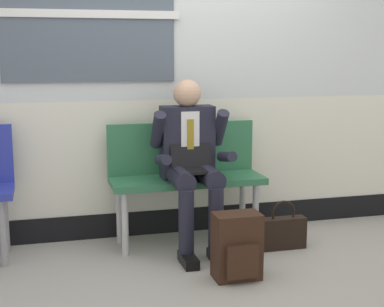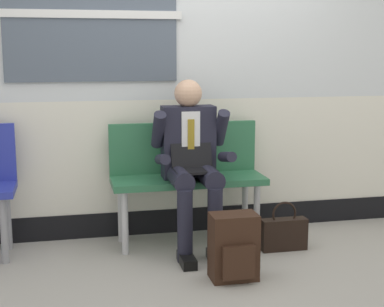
{
  "view_description": "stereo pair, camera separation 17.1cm",
  "coord_description": "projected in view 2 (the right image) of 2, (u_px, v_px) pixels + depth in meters",
  "views": [
    {
      "loc": [
        -1.04,
        -3.96,
        1.49
      ],
      "look_at": [
        0.01,
        0.02,
        0.75
      ],
      "focal_mm": 53.64,
      "sensor_mm": 36.0,
      "label": 1
    },
    {
      "loc": [
        -0.88,
        -4.0,
        1.49
      ],
      "look_at": [
        0.01,
        0.02,
        0.75
      ],
      "focal_mm": 53.64,
      "sensor_mm": 36.0,
      "label": 2
    }
  ],
  "objects": [
    {
      "name": "bench_with_person",
      "position": [
        186.0,
        170.0,
        4.48
      ],
      "size": [
        1.18,
        0.42,
        0.93
      ],
      "color": "#2D6B47",
      "rests_on": "ground"
    },
    {
      "name": "station_wall",
      "position": [
        174.0,
        40.0,
        4.56
      ],
      "size": [
        6.47,
        0.17,
        3.17
      ],
      "color": "silver",
      "rests_on": "ground"
    },
    {
      "name": "person_seated",
      "position": [
        192.0,
        159.0,
        4.27
      ],
      "size": [
        0.57,
        0.7,
        1.28
      ],
      "color": "#1E1E2D",
      "rests_on": "ground"
    },
    {
      "name": "ground_plane",
      "position": [
        191.0,
        252.0,
        4.3
      ],
      "size": [
        18.0,
        18.0,
        0.0
      ],
      "primitive_type": "plane",
      "color": "#9E9991"
    },
    {
      "name": "backpack",
      "position": [
        234.0,
        248.0,
        3.76
      ],
      "size": [
        0.31,
        0.23,
        0.44
      ],
      "color": "#331E14",
      "rests_on": "ground"
    },
    {
      "name": "handbag",
      "position": [
        284.0,
        233.0,
        4.33
      ],
      "size": [
        0.35,
        0.11,
        0.38
      ],
      "color": "black",
      "rests_on": "ground"
    }
  ]
}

